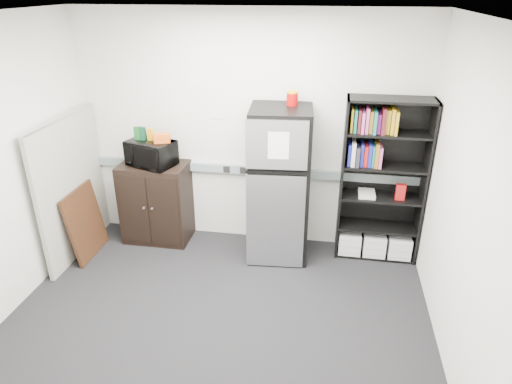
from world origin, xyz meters
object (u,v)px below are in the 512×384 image
cubicle_partition (72,188)px  refrigerator (279,185)px  bookshelf (382,183)px  microwave (151,153)px  cabinet (156,202)px

cubicle_partition → refrigerator: bearing=8.4°
bookshelf → cubicle_partition: bearing=-171.9°
bookshelf → refrigerator: bearing=-172.6°
microwave → refrigerator: bearing=15.9°
microwave → refrigerator: 1.53m
cubicle_partition → cabinet: cubicle_partition is taller
refrigerator → cubicle_partition: bearing=-176.2°
bookshelf → microwave: bookshelf is taller
bookshelf → cubicle_partition: size_ratio=1.14×
bookshelf → cubicle_partition: (-3.43, -0.49, -0.10)m
cabinet → refrigerator: bearing=-3.0°
cubicle_partition → cabinet: 0.97m
refrigerator → bookshelf: bearing=2.9°
cabinet → microwave: 0.64m
bookshelf → cubicle_partition: bookshelf is taller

